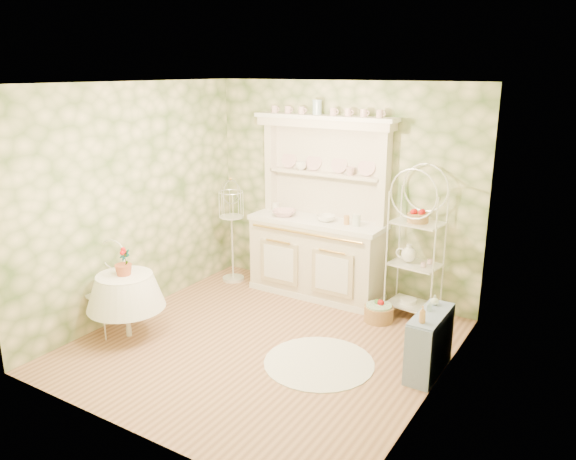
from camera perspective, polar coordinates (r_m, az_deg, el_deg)
The scene contains 22 objects.
floor at distance 6.11m, azimuth -2.51°, elevation -11.54°, with size 3.60×3.60×0.00m, color tan.
ceiling at distance 5.42m, azimuth -2.87°, elevation 14.66°, with size 3.60×3.60×0.00m, color white.
wall_left at distance 6.77m, azimuth -15.40°, elevation 2.85°, with size 3.60×3.60×0.00m, color beige.
wall_right at distance 4.87m, azimuth 15.12°, elevation -2.21°, with size 3.60×3.60×0.00m, color beige.
wall_back at distance 7.13m, azimuth 5.50°, elevation 4.01°, with size 3.60×3.60×0.00m, color beige.
wall_front at distance 4.32m, azimuth -16.27°, elevation -4.65°, with size 3.60×3.60×0.00m, color beige.
kitchen_dresser at distance 7.02m, azimuth 2.98°, elevation 2.16°, with size 1.87×0.61×2.29m, color white.
bakers_rack at distance 6.61m, azimuth 12.85°, elevation -1.88°, with size 0.52×0.37×1.68m, color white.
side_shelf at distance 5.64m, azimuth 14.17°, elevation -11.01°, with size 0.27×0.73×0.63m, color #7E92BC.
round_table at distance 6.37m, azimuth -16.08°, elevation -7.20°, with size 0.70×0.70×0.76m, color white.
cafe_chair at distance 6.54m, azimuth -18.18°, elevation -6.17°, with size 0.40×0.40×0.89m, color white.
birdcage_stand at distance 7.64m, azimuth -5.72°, elevation 0.21°, with size 0.35×0.35×1.50m, color white.
floor_basket at distance 6.68m, azimuth 9.19°, elevation -8.30°, with size 0.31×0.31×0.20m, color #AD814F.
lace_rug at distance 5.77m, azimuth 3.17°, elevation -13.30°, with size 1.11×1.11×0.01m, color white.
bowl_floral at distance 7.21m, azimuth -0.39°, elevation 1.51°, with size 0.30×0.30×0.07m, color white.
bowl_white at distance 6.97m, azimuth 3.88°, elevation 0.96°, with size 0.23×0.23×0.07m, color white.
cup_left at distance 7.23m, azimuth 1.31°, elevation 6.34°, with size 0.14×0.14×0.11m, color white.
cup_right at distance 6.90m, azimuth 6.35°, elevation 5.79°, with size 0.11×0.11×0.10m, color white.
potted_geranium at distance 6.22m, azimuth -16.15°, elevation -3.16°, with size 0.14×0.10×0.27m, color #3F7238.
bottle_amber at distance 5.27m, azimuth 13.50°, elevation -8.48°, with size 0.06×0.06×0.16m, color tan.
bottle_blue at distance 5.54m, azimuth 14.16°, elevation -7.59°, with size 0.05×0.05×0.10m, color #A0BECC.
bottle_glass at distance 5.69m, azimuth 14.68°, elevation -7.08°, with size 0.08×0.08×0.11m, color silver.
Camera 1 is at (3.06, -4.47, 2.83)m, focal length 35.00 mm.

